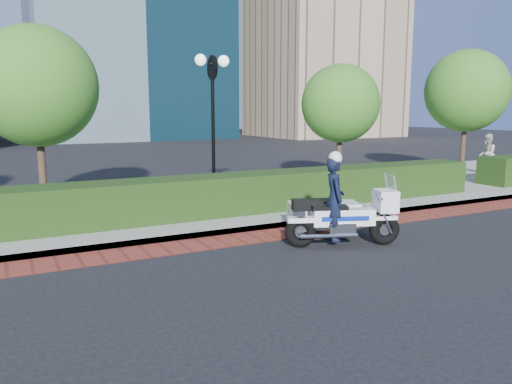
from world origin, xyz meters
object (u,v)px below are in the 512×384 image
tree_b (36,87)px  tree_c (340,104)px  tree_d (467,91)px  police_motorcycle (334,211)px  pedestrian (487,154)px  lamppost (213,105)px

tree_b → tree_c: (10.00, -0.00, -0.39)m
tree_c → tree_d: bearing=0.0°
police_motorcycle → tree_c: bearing=73.2°
tree_b → tree_d: 16.50m
police_motorcycle → pedestrian: bearing=45.5°
lamppost → pedestrian: 12.71m
lamppost → tree_c: bearing=13.3°
tree_b → tree_c: bearing=-0.0°
police_motorcycle → pedestrian: 12.97m
lamppost → pedestrian: lamppost is taller
tree_c → pedestrian: 7.38m
tree_c → police_motorcycle: 8.12m
lamppost → tree_d: 12.09m
tree_c → pedestrian: size_ratio=2.52×
lamppost → police_motorcycle: size_ratio=1.78×
tree_d → tree_c: bearing=-180.0°
tree_b → lamppost: bearing=-16.1°
lamppost → tree_b: bearing=163.9°
lamppost → tree_c: size_ratio=0.98×
pedestrian → tree_b: bearing=-34.3°
tree_c → pedestrian: tree_c is taller
tree_c → lamppost: bearing=-166.7°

